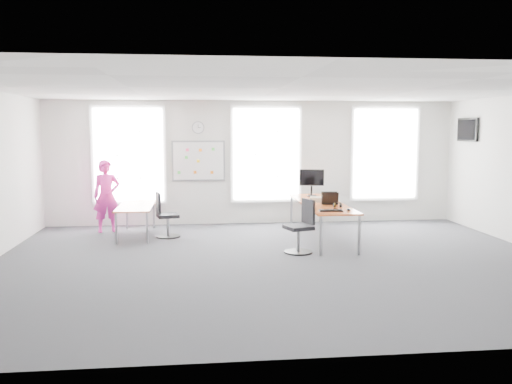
{
  "coord_description": "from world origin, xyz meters",
  "views": [
    {
      "loc": [
        -1.39,
        -9.18,
        2.32
      ],
      "look_at": [
        -0.25,
        1.2,
        1.1
      ],
      "focal_mm": 38.0,
      "sensor_mm": 36.0,
      "label": 1
    }
  ],
  "objects": [
    {
      "name": "wall_clock",
      "position": [
        -1.35,
        3.97,
        2.35
      ],
      "size": [
        0.3,
        0.04,
        0.3
      ],
      "primitive_type": "cylinder",
      "rotation": [
        1.57,
        0.0,
        0.0
      ],
      "color": "gray",
      "rests_on": "wall_back"
    },
    {
      "name": "chair_right",
      "position": [
        0.54,
        0.69,
        0.44
      ],
      "size": [
        0.57,
        0.57,
        1.01
      ],
      "rotation": [
        0.0,
        0.0,
        -1.27
      ],
      "color": "black",
      "rests_on": "ground"
    },
    {
      "name": "window_mid",
      "position": [
        0.3,
        3.97,
        1.7
      ],
      "size": [
        1.6,
        0.06,
        2.2
      ],
      "primitive_type": "cube",
      "color": "white",
      "rests_on": "wall_back"
    },
    {
      "name": "window_left",
      "position": [
        -3.0,
        3.97,
        1.7
      ],
      "size": [
        1.6,
        0.06,
        2.2
      ],
      "primitive_type": "cube",
      "color": "white",
      "rests_on": "wall_back"
    },
    {
      "name": "lens_cap",
      "position": [
        1.26,
        0.97,
        0.78
      ],
      "size": [
        0.08,
        0.08,
        0.01
      ],
      "primitive_type": "cylinder",
      "rotation": [
        0.0,
        0.0,
        -0.25
      ],
      "color": "black",
      "rests_on": "desk_right"
    },
    {
      "name": "chair_left",
      "position": [
        -2.08,
        2.43,
        0.43
      ],
      "size": [
        0.52,
        0.52,
        0.97
      ],
      "rotation": [
        0.0,
        0.0,
        1.79
      ],
      "color": "black",
      "rests_on": "ground"
    },
    {
      "name": "headphones",
      "position": [
        1.37,
        1.2,
        0.82
      ],
      "size": [
        0.16,
        0.09,
        0.09
      ],
      "rotation": [
        0.0,
        0.0,
        0.03
      ],
      "color": "black",
      "rests_on": "desk_right"
    },
    {
      "name": "paper_stack",
      "position": [
        1.14,
        2.04,
        0.82
      ],
      "size": [
        0.34,
        0.29,
        0.1
      ],
      "primitive_type": "cube",
      "rotation": [
        0.0,
        0.0,
        -0.27
      ],
      "color": "beige",
      "rests_on": "desk_right"
    },
    {
      "name": "tv",
      "position": [
        4.95,
        3.0,
        2.3
      ],
      "size": [
        0.06,
        0.9,
        0.55
      ],
      "primitive_type": "cube",
      "color": "black",
      "rests_on": "wall_right"
    },
    {
      "name": "desk_right",
      "position": [
        1.21,
        1.91,
        0.72
      ],
      "size": [
        0.85,
        3.18,
        0.77
      ],
      "color": "#CB6934",
      "rests_on": "ground"
    },
    {
      "name": "wall_front",
      "position": [
        0.0,
        -4.0,
        1.5
      ],
      "size": [
        10.0,
        0.0,
        10.0
      ],
      "primitive_type": "plane",
      "rotation": [
        -1.57,
        0.0,
        0.0
      ],
      "color": "white",
      "rests_on": "ground"
    },
    {
      "name": "keyboard",
      "position": [
        1.11,
        0.7,
        0.78
      ],
      "size": [
        0.45,
        0.19,
        0.02
      ],
      "primitive_type": "cube",
      "rotation": [
        0.0,
        0.0,
        -0.08
      ],
      "color": "black",
      "rests_on": "desk_right"
    },
    {
      "name": "wall_back",
      "position": [
        0.0,
        4.0,
        1.5
      ],
      "size": [
        10.0,
        0.0,
        10.0
      ],
      "primitive_type": "plane",
      "rotation": [
        1.57,
        0.0,
        0.0
      ],
      "color": "white",
      "rests_on": "ground"
    },
    {
      "name": "window_right",
      "position": [
        3.3,
        3.97,
        1.7
      ],
      "size": [
        1.6,
        0.06,
        2.2
      ],
      "primitive_type": "cube",
      "color": "white",
      "rests_on": "wall_back"
    },
    {
      "name": "person",
      "position": [
        -3.42,
        3.22,
        0.81
      ],
      "size": [
        0.69,
        0.56,
        1.63
      ],
      "primitive_type": "imported",
      "rotation": [
        0.0,
        0.0,
        0.32
      ],
      "color": "#EC2CA1",
      "rests_on": "ground"
    },
    {
      "name": "mouse",
      "position": [
        1.47,
        0.73,
        0.8
      ],
      "size": [
        0.11,
        0.14,
        0.04
      ],
      "primitive_type": "ellipsoid",
      "rotation": [
        0.0,
        0.0,
        0.3
      ],
      "color": "black",
      "rests_on": "desk_right"
    },
    {
      "name": "desk_left",
      "position": [
        -2.72,
        2.68,
        0.61
      ],
      "size": [
        0.74,
        1.84,
        0.67
      ],
      "color": "#CB6934",
      "rests_on": "ground"
    },
    {
      "name": "laptop_sleeve",
      "position": [
        1.3,
        1.55,
        0.91
      ],
      "size": [
        0.33,
        0.21,
        0.27
      ],
      "rotation": [
        0.0,
        0.0,
        -0.12
      ],
      "color": "black",
      "rests_on": "desk_right"
    },
    {
      "name": "whiteboard",
      "position": [
        -1.35,
        3.97,
        1.55
      ],
      "size": [
        1.2,
        0.03,
        0.9
      ],
      "primitive_type": "cube",
      "color": "white",
      "rests_on": "wall_back"
    },
    {
      "name": "floor",
      "position": [
        0.0,
        0.0,
        0.0
      ],
      "size": [
        10.0,
        10.0,
        0.0
      ],
      "primitive_type": "plane",
      "color": "#29292F",
      "rests_on": "ground"
    },
    {
      "name": "monitor",
      "position": [
        1.23,
        2.99,
        1.15
      ],
      "size": [
        0.55,
        0.23,
        0.62
      ],
      "rotation": [
        0.0,
        0.0,
        -0.21
      ],
      "color": "black",
      "rests_on": "desk_right"
    },
    {
      "name": "ceiling",
      "position": [
        0.0,
        0.0,
        3.0
      ],
      "size": [
        10.0,
        10.0,
        0.0
      ],
      "primitive_type": "plane",
      "rotation": [
        3.14,
        0.0,
        0.0
      ],
      "color": "white",
      "rests_on": "ground"
    }
  ]
}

